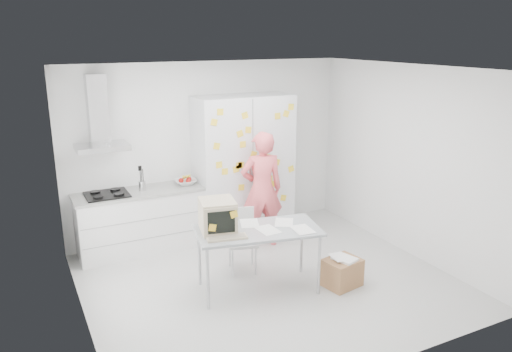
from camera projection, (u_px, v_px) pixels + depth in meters
name	position (u px, v px, depth m)	size (l,w,h in m)	color
floor	(268.00, 282.00, 6.46)	(4.50, 4.00, 0.02)	silver
walls	(244.00, 168.00, 6.71)	(4.52, 4.01, 2.70)	white
ceiling	(270.00, 69.00, 5.72)	(4.50, 4.00, 0.02)	white
counter_run	(141.00, 220.00, 7.27)	(1.84, 0.63, 1.28)	white
range_hood	(99.00, 120.00, 6.78)	(0.70, 0.48, 1.01)	silver
tall_cabinet	(244.00, 166.00, 7.79)	(1.50, 0.68, 2.20)	silver
person	(262.00, 189.00, 7.37)	(0.64, 0.42, 1.75)	#F86067
desk	(233.00, 223.00, 5.98)	(1.61, 1.03, 1.19)	#999FA3
chair	(242.00, 236.00, 6.69)	(0.48, 0.48, 0.85)	silver
cardboard_box	(342.00, 272.00, 6.31)	(0.50, 0.43, 0.39)	#A77548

